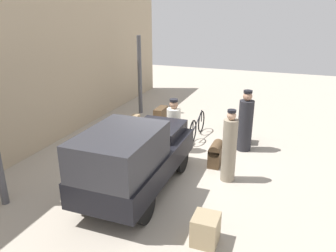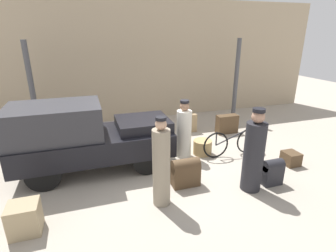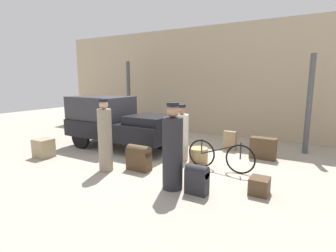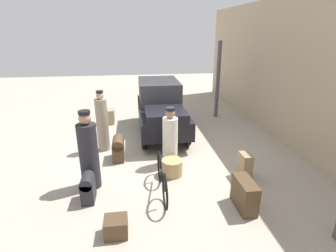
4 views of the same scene
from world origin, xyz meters
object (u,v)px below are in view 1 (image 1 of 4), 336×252
(conductor_in_dark_uniform, at_px, (245,123))
(suitcase_small_leather, at_px, (206,229))
(suitcase_black_upright, at_px, (135,124))
(bicycle, at_px, (197,126))
(trunk_wicker_pale, at_px, (232,124))
(trunk_umber_medium, at_px, (161,116))
(porter_lifting_near_truck, at_px, (229,149))
(truck, at_px, (134,156))
(wicker_basket, at_px, (180,138))
(suitcase_tan_flat, at_px, (216,153))
(porter_with_bicycle, at_px, (174,128))
(trunk_barrel_dark, at_px, (246,133))

(conductor_in_dark_uniform, height_order, suitcase_small_leather, conductor_in_dark_uniform)
(suitcase_black_upright, relative_size, suitcase_small_leather, 1.14)
(bicycle, bearing_deg, trunk_wicker_pale, -39.26)
(suitcase_black_upright, bearing_deg, trunk_umber_medium, -23.68)
(porter_lifting_near_truck, height_order, suitcase_small_leather, porter_lifting_near_truck)
(trunk_wicker_pale, xyz_separation_m, suitcase_small_leather, (-6.20, -0.61, 0.11))
(truck, xyz_separation_m, suitcase_small_leather, (-1.10, -1.97, -0.66))
(trunk_umber_medium, xyz_separation_m, suitcase_black_upright, (-1.16, 0.51, -0.00))
(truck, distance_m, bicycle, 3.97)
(wicker_basket, height_order, suitcase_tan_flat, suitcase_tan_flat)
(trunk_umber_medium, xyz_separation_m, trunk_wicker_pale, (0.43, -2.58, -0.15))
(bicycle, bearing_deg, trunk_umber_medium, 64.84)
(porter_lifting_near_truck, bearing_deg, conductor_in_dark_uniform, -2.93)
(porter_with_bicycle, height_order, suitcase_black_upright, porter_with_bicycle)
(truck, relative_size, bicycle, 2.10)
(conductor_in_dark_uniform, bearing_deg, truck, 149.51)
(truck, height_order, suitcase_small_leather, truck)
(bicycle, relative_size, suitcase_small_leather, 3.21)
(truck, bearing_deg, porter_lifting_near_truck, -54.05)
(trunk_barrel_dark, bearing_deg, conductor_in_dark_uniform, -179.03)
(conductor_in_dark_uniform, distance_m, trunk_umber_medium, 3.50)
(trunk_barrel_dark, bearing_deg, truck, 153.32)
(suitcase_black_upright, distance_m, suitcase_small_leather, 5.91)
(trunk_wicker_pale, relative_size, suitcase_small_leather, 0.75)
(truck, bearing_deg, trunk_umber_medium, 14.58)
(trunk_umber_medium, distance_m, suitcase_small_leather, 6.59)
(porter_lifting_near_truck, xyz_separation_m, conductor_in_dark_uniform, (2.03, -0.10, -0.01))
(porter_lifting_near_truck, bearing_deg, porter_with_bicycle, 57.27)
(porter_with_bicycle, xyz_separation_m, suitcase_black_upright, (0.93, 1.75, -0.42))
(bicycle, xyz_separation_m, suitcase_tan_flat, (-1.83, -1.04, -0.04))
(porter_with_bicycle, bearing_deg, truck, 179.37)
(conductor_in_dark_uniform, height_order, suitcase_tan_flat, conductor_in_dark_uniform)
(bicycle, distance_m, porter_lifting_near_truck, 2.99)
(trunk_wicker_pale, distance_m, trunk_barrel_dark, 1.29)
(bicycle, xyz_separation_m, wicker_basket, (-0.76, 0.34, -0.18))
(porter_with_bicycle, xyz_separation_m, suitcase_small_leather, (-3.69, -1.94, -0.46))
(suitcase_black_upright, height_order, trunk_barrel_dark, suitcase_black_upright)
(porter_lifting_near_truck, relative_size, trunk_umber_medium, 2.51)
(trunk_wicker_pale, bearing_deg, suitcase_black_upright, 117.15)
(porter_lifting_near_truck, bearing_deg, bicycle, 30.83)
(wicker_basket, xyz_separation_m, porter_lifting_near_truck, (-1.78, -1.85, 0.65))
(porter_with_bicycle, bearing_deg, suitcase_small_leather, -152.26)
(conductor_in_dark_uniform, distance_m, suitcase_small_leather, 4.55)
(suitcase_small_leather, bearing_deg, suitcase_black_upright, 38.64)
(bicycle, relative_size, porter_with_bicycle, 1.10)
(truck, xyz_separation_m, suitcase_tan_flat, (2.09, -1.44, -0.59))
(suitcase_tan_flat, bearing_deg, porter_lifting_near_truck, -146.42)
(conductor_in_dark_uniform, xyz_separation_m, trunk_umber_medium, (1.26, 3.23, -0.53))
(bicycle, height_order, conductor_in_dark_uniform, conductor_in_dark_uniform)
(wicker_basket, bearing_deg, bicycle, -24.29)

